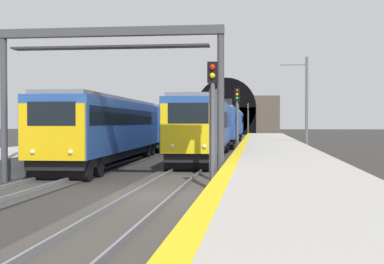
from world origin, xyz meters
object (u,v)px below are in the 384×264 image
Objects in this scene: railway_signal_mid at (237,114)px; overhead_signal_gantry at (109,63)px; train_adjacent_platform at (165,125)px; railway_signal_near at (213,115)px; catenary_mast_near at (306,104)px; train_main_approaching at (224,124)px; railway_signal_far at (248,116)px.

railway_signal_mid is 0.55× the size of overhead_signal_gantry.
overhead_signal_gantry is at bearing 3.59° from train_adjacent_platform.
railway_signal_mid is (23.63, 0.00, 0.39)m from railway_signal_near.
train_adjacent_platform is 7.44× the size of catenary_mast_near.
railway_signal_near is at bearing 11.41° from train_adjacent_platform.
train_main_approaching is 14.78m from catenary_mast_near.
railway_signal_far is at bearing 169.84° from train_adjacent_platform.
overhead_signal_gantry reaches higher than train_adjacent_platform.
railway_signal_near is at bearing 0.00° from railway_signal_far.
overhead_signal_gantry is 1.24× the size of catenary_mast_near.
railway_signal_mid is (-6.42, -6.99, 0.91)m from train_adjacent_platform.
railway_signal_mid is 53.41m from railway_signal_far.
railway_signal_far reaches higher than railway_signal_mid.
catenary_mast_near is at bearing 86.16° from railway_signal_mid.
railway_signal_mid is at bearing 0.00° from railway_signal_far.
train_main_approaching is 11.52× the size of railway_signal_mid.
railway_signal_far is at bearing -180.00° from railway_signal_near.
railway_signal_mid is 0.69× the size of catenary_mast_near.
catenary_mast_near reaches higher than railway_signal_mid.
train_main_approaching reaches higher than train_adjacent_platform.
catenary_mast_near is at bearing 28.57° from train_main_approaching.
railway_signal_far is at bearing 5.72° from catenary_mast_near.
railway_signal_far is 0.77× the size of catenary_mast_near.
train_main_approaching is 34.03m from overhead_signal_gantry.
catenary_mast_near is at bearing -25.00° from overhead_signal_gantry.
overhead_signal_gantry is at bearing -116.72° from railway_signal_near.
railway_signal_far is (77.04, 0.00, 0.73)m from railway_signal_near.
overhead_signal_gantry is at bearing -11.68° from railway_signal_mid.
overhead_signal_gantry is at bearing 155.00° from catenary_mast_near.
catenary_mast_near is at bearing 5.72° from railway_signal_far.
overhead_signal_gantry reaches higher than railway_signal_far.
overhead_signal_gantry is at bearing -5.28° from train_main_approaching.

